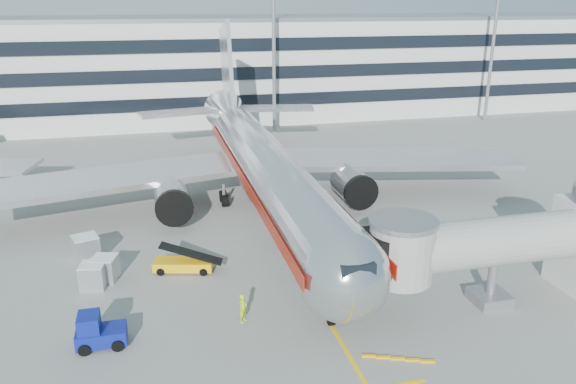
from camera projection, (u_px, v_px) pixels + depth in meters
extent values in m
plane|color=gray|center=(296.00, 265.00, 40.30)|extent=(180.00, 180.00, 0.00)
cube|color=yellow|center=(267.00, 216.00, 49.47)|extent=(0.25, 70.00, 0.01)
cylinder|color=silver|center=(271.00, 177.00, 46.27)|extent=(5.00, 36.00, 5.00)
sphere|color=silver|center=(344.00, 276.00, 29.77)|extent=(5.00, 5.00, 5.00)
cone|color=silver|center=(230.00, 117.00, 67.17)|extent=(5.00, 10.00, 5.00)
cube|color=black|center=(355.00, 269.00, 28.03)|extent=(1.80, 1.20, 0.90)
cube|color=#B7B7BC|center=(389.00, 159.00, 54.58)|extent=(24.95, 12.07, 0.50)
cube|color=#B7B7BC|center=(111.00, 179.00, 48.57)|extent=(24.95, 12.07, 0.50)
cylinder|color=#99999E|center=(353.00, 185.00, 50.61)|extent=(3.00, 4.20, 3.00)
cylinder|color=#99999E|center=(173.00, 200.00, 46.91)|extent=(3.00, 4.20, 3.00)
cylinder|color=black|center=(361.00, 192.00, 48.77)|extent=(3.10, 0.50, 3.10)
cylinder|color=black|center=(174.00, 208.00, 45.08)|extent=(3.10, 0.50, 3.10)
cube|color=#B7B7BC|center=(228.00, 79.00, 66.20)|extent=(0.45, 9.39, 13.72)
cube|color=#B7B7BC|center=(272.00, 108.00, 69.16)|extent=(10.41, 4.94, 0.35)
cube|color=#B7B7BC|center=(182.00, 112.00, 66.62)|extent=(10.41, 4.94, 0.35)
cylinder|color=gray|center=(331.00, 311.00, 32.68)|extent=(0.24, 0.24, 1.80)
cylinder|color=black|center=(331.00, 318.00, 32.82)|extent=(0.35, 0.90, 0.90)
cylinder|color=gray|center=(291.00, 188.00, 53.56)|extent=(0.30, 0.30, 2.00)
cylinder|color=gray|center=(224.00, 194.00, 52.08)|extent=(0.30, 0.30, 2.00)
cube|color=#A51A0B|center=(301.00, 172.00, 46.76)|extent=(0.06, 38.00, 0.90)
cube|color=#A51A0B|center=(241.00, 176.00, 45.59)|extent=(0.06, 38.00, 0.90)
cylinder|color=#A8A8A3|center=(497.00, 241.00, 34.03)|extent=(13.00, 3.00, 3.00)
cylinder|color=#A8A8A3|center=(401.00, 252.00, 32.57)|extent=(3.80, 3.80, 3.40)
cylinder|color=gray|center=(403.00, 222.00, 31.95)|extent=(4.00, 4.00, 0.30)
cube|color=black|center=(380.00, 254.00, 32.27)|extent=(1.40, 2.60, 2.60)
cylinder|color=gray|center=(492.00, 280.00, 34.87)|extent=(0.56, 0.56, 3.20)
cube|color=gray|center=(490.00, 297.00, 35.28)|extent=(2.20, 2.20, 0.70)
cylinder|color=black|center=(477.00, 299.00, 35.07)|extent=(0.35, 0.70, 0.70)
cylinder|color=black|center=(502.00, 296.00, 35.49)|extent=(0.35, 0.70, 0.70)
cube|color=silver|center=(204.00, 68.00, 91.05)|extent=(150.00, 24.00, 15.00)
cube|color=black|center=(214.00, 102.00, 81.09)|extent=(150.00, 0.30, 1.80)
cube|color=black|center=(213.00, 74.00, 79.79)|extent=(150.00, 0.30, 1.80)
cube|color=black|center=(212.00, 45.00, 78.49)|extent=(150.00, 0.30, 1.80)
cube|color=gray|center=(202.00, 18.00, 88.51)|extent=(150.00, 24.00, 0.60)
cylinder|color=gray|center=(274.00, 43.00, 76.60)|extent=(0.50, 0.50, 25.00)
cylinder|color=gray|center=(494.00, 39.00, 84.45)|extent=(0.50, 0.50, 25.00)
cube|color=#FFB50A|center=(184.00, 264.00, 39.31)|extent=(4.33, 2.48, 0.65)
cube|color=black|center=(183.00, 253.00, 39.04)|extent=(4.41, 2.09, 1.43)
cylinder|color=black|center=(165.00, 263.00, 40.02)|extent=(0.61, 0.39, 0.56)
cylinder|color=black|center=(161.00, 271.00, 38.79)|extent=(0.61, 0.39, 0.56)
cylinder|color=black|center=(206.00, 263.00, 39.99)|extent=(0.61, 0.39, 0.56)
cylinder|color=black|center=(204.00, 272.00, 38.76)|extent=(0.61, 0.39, 0.56)
cube|color=navy|center=(102.00, 336.00, 30.78)|extent=(2.69, 1.55, 0.86)
cube|color=navy|center=(89.00, 323.00, 30.38)|extent=(1.16, 1.44, 1.05)
cube|color=black|center=(88.00, 318.00, 30.27)|extent=(1.06, 1.25, 0.10)
cylinder|color=black|center=(87.00, 335.00, 31.35)|extent=(0.67, 0.29, 0.67)
cylinder|color=black|center=(85.00, 350.00, 30.03)|extent=(0.67, 0.29, 0.67)
cylinder|color=black|center=(119.00, 331.00, 31.73)|extent=(0.67, 0.29, 0.67)
cylinder|color=black|center=(118.00, 345.00, 30.41)|extent=(0.67, 0.29, 0.67)
cube|color=#A7A9AE|center=(105.00, 269.00, 37.98)|extent=(1.97, 1.97, 1.63)
cube|color=white|center=(104.00, 258.00, 37.70)|extent=(1.97, 1.97, 0.06)
cube|color=#A7A9AE|center=(86.00, 248.00, 40.97)|extent=(2.14, 2.14, 1.76)
cube|color=white|center=(85.00, 237.00, 40.67)|extent=(2.14, 2.14, 0.07)
cube|color=#A7A9AE|center=(93.00, 276.00, 37.03)|extent=(1.81, 1.81, 1.61)
cube|color=white|center=(92.00, 265.00, 36.76)|extent=(1.81, 1.81, 0.06)
imported|color=#B7DF17|center=(243.00, 308.00, 33.00)|extent=(0.76, 0.77, 1.80)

